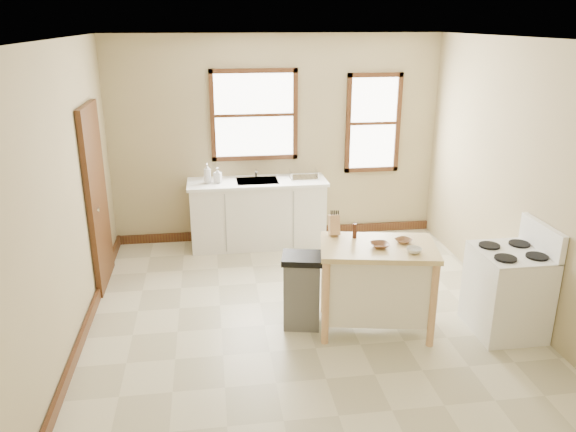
# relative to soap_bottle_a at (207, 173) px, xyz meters

# --- Properties ---
(floor) EXTENTS (5.00, 5.00, 0.00)m
(floor) POSITION_rel_soap_bottle_a_xyz_m (0.96, -2.19, -1.05)
(floor) COLOR beige
(floor) RESTS_ON ground
(ceiling) EXTENTS (5.00, 5.00, 0.00)m
(ceiling) POSITION_rel_soap_bottle_a_xyz_m (0.96, -2.19, 1.75)
(ceiling) COLOR white
(ceiling) RESTS_ON ground
(wall_back) EXTENTS (4.50, 0.04, 2.80)m
(wall_back) POSITION_rel_soap_bottle_a_xyz_m (0.96, 0.31, 0.35)
(wall_back) COLOR tan
(wall_back) RESTS_ON ground
(wall_left) EXTENTS (0.04, 5.00, 2.80)m
(wall_left) POSITION_rel_soap_bottle_a_xyz_m (-1.29, -2.19, 0.35)
(wall_left) COLOR tan
(wall_left) RESTS_ON ground
(wall_right) EXTENTS (0.04, 5.00, 2.80)m
(wall_right) POSITION_rel_soap_bottle_a_xyz_m (3.21, -2.19, 0.35)
(wall_right) COLOR tan
(wall_right) RESTS_ON ground
(window_main) EXTENTS (1.17, 0.06, 1.22)m
(window_main) POSITION_rel_soap_bottle_a_xyz_m (0.66, 0.29, 0.70)
(window_main) COLOR #3F1F11
(window_main) RESTS_ON wall_back
(window_side) EXTENTS (0.77, 0.06, 1.37)m
(window_side) POSITION_rel_soap_bottle_a_xyz_m (2.31, 0.29, 0.55)
(window_side) COLOR #3F1F11
(window_side) RESTS_ON wall_back
(door_left) EXTENTS (0.06, 0.90, 2.10)m
(door_left) POSITION_rel_soap_bottle_a_xyz_m (-1.25, -0.89, -0.00)
(door_left) COLOR #3F1F11
(door_left) RESTS_ON ground
(baseboard_back) EXTENTS (4.50, 0.04, 0.12)m
(baseboard_back) POSITION_rel_soap_bottle_a_xyz_m (0.96, 0.28, -0.99)
(baseboard_back) COLOR #3F1F11
(baseboard_back) RESTS_ON ground
(baseboard_left) EXTENTS (0.04, 5.00, 0.12)m
(baseboard_left) POSITION_rel_soap_bottle_a_xyz_m (-1.26, -2.19, -0.99)
(baseboard_left) COLOR #3F1F11
(baseboard_left) RESTS_ON ground
(sink_counter) EXTENTS (1.86, 0.62, 0.92)m
(sink_counter) POSITION_rel_soap_bottle_a_xyz_m (0.66, 0.01, -0.59)
(sink_counter) COLOR white
(sink_counter) RESTS_ON ground
(faucet) EXTENTS (0.03, 0.03, 0.22)m
(faucet) POSITION_rel_soap_bottle_a_xyz_m (0.66, 0.19, -0.02)
(faucet) COLOR silver
(faucet) RESTS_ON sink_counter
(soap_bottle_a) EXTENTS (0.11, 0.11, 0.26)m
(soap_bottle_a) POSITION_rel_soap_bottle_a_xyz_m (0.00, 0.00, 0.00)
(soap_bottle_a) COLOR #B2B2B2
(soap_bottle_a) RESTS_ON sink_counter
(soap_bottle_b) EXTENTS (0.12, 0.12, 0.20)m
(soap_bottle_b) POSITION_rel_soap_bottle_a_xyz_m (0.13, -0.00, -0.03)
(soap_bottle_b) COLOR #B2B2B2
(soap_bottle_b) RESTS_ON sink_counter
(dish_rack) EXTENTS (0.38, 0.29, 0.09)m
(dish_rack) POSITION_rel_soap_bottle_a_xyz_m (1.29, 0.04, -0.08)
(dish_rack) COLOR silver
(dish_rack) RESTS_ON sink_counter
(kitchen_island) EXTENTS (1.22, 0.90, 0.91)m
(kitchen_island) POSITION_rel_soap_bottle_a_xyz_m (1.61, -2.39, -0.60)
(kitchen_island) COLOR #D7B67F
(kitchen_island) RESTS_ON ground
(knife_block) EXTENTS (0.10, 0.10, 0.20)m
(knife_block) POSITION_rel_soap_bottle_a_xyz_m (1.24, -2.06, -0.04)
(knife_block) COLOR tan
(knife_block) RESTS_ON kitchen_island
(pepper_grinder) EXTENTS (0.06, 0.06, 0.15)m
(pepper_grinder) POSITION_rel_soap_bottle_a_xyz_m (1.43, -2.17, -0.07)
(pepper_grinder) COLOR #3E1D10
(pepper_grinder) RESTS_ON kitchen_island
(bowl_a) EXTENTS (0.18, 0.18, 0.04)m
(bowl_a) POSITION_rel_soap_bottle_a_xyz_m (1.61, -2.44, -0.12)
(bowl_a) COLOR brown
(bowl_a) RESTS_ON kitchen_island
(bowl_b) EXTENTS (0.20, 0.20, 0.04)m
(bowl_b) POSITION_rel_soap_bottle_a_xyz_m (1.87, -2.36, -0.13)
(bowl_b) COLOR brown
(bowl_b) RESTS_ON kitchen_island
(bowl_c) EXTENTS (0.16, 0.16, 0.05)m
(bowl_c) POSITION_rel_soap_bottle_a_xyz_m (1.89, -2.61, -0.12)
(bowl_c) COLOR silver
(bowl_c) RESTS_ON kitchen_island
(trash_bin) EXTENTS (0.46, 0.41, 0.77)m
(trash_bin) POSITION_rel_soap_bottle_a_xyz_m (0.90, -2.23, -0.66)
(trash_bin) COLOR #5D5D5B
(trash_bin) RESTS_ON ground
(gas_stove) EXTENTS (0.69, 0.69, 1.12)m
(gas_stove) POSITION_rel_soap_bottle_a_xyz_m (2.88, -2.61, -0.49)
(gas_stove) COLOR white
(gas_stove) RESTS_ON ground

